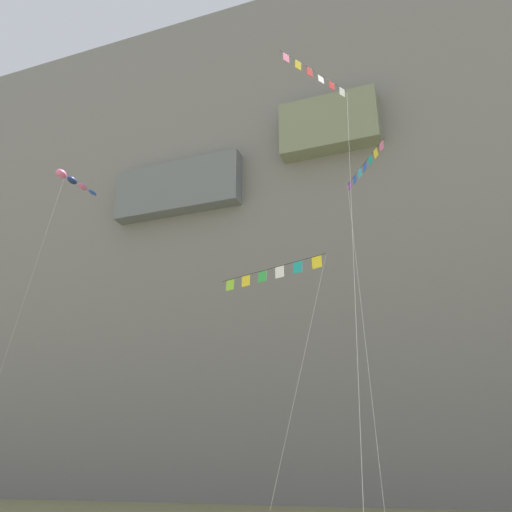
{
  "coord_description": "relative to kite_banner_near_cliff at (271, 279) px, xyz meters",
  "views": [
    {
      "loc": [
        10.05,
        1.54,
        3.31
      ],
      "look_at": [
        1.44,
        24.8,
        13.09
      ],
      "focal_mm": 37.7,
      "sensor_mm": 36.0,
      "label": 1
    }
  ],
  "objects": [
    {
      "name": "kite_banner_high_right",
      "position": [
        4.27,
        -5.61,
        6.02
      ],
      "size": [
        2.66,
        5.82,
        20.44
      ],
      "color": "black",
      "rests_on": "ground"
    },
    {
      "name": "kite_windsock_low_center",
      "position": [
        -24.58,
        11.88,
        17.02
      ],
      "size": [
        1.05,
        10.54,
        29.95
      ],
      "color": "pink",
      "rests_on": "ground"
    },
    {
      "name": "kite_banner_mid_left",
      "position": [
        4.96,
        2.27,
        6.14
      ],
      "size": [
        2.89,
        6.51,
        19.8
      ],
      "color": "black",
      "rests_on": "ground"
    },
    {
      "name": "cliff_face",
      "position": [
        -1.58,
        37.34,
        19.0
      ],
      "size": [
        180.0,
        23.23,
        63.0
      ],
      "color": "slate",
      "rests_on": "ground"
    },
    {
      "name": "kite_banner_near_cliff",
      "position": [
        0.0,
        0.0,
        0.0
      ],
      "size": [
        6.52,
        2.36,
        13.09
      ],
      "color": "black",
      "rests_on": "ground"
    }
  ]
}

